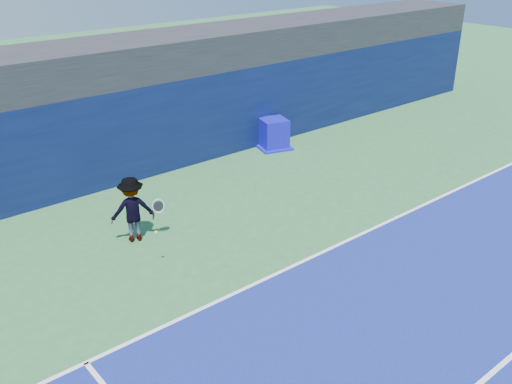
# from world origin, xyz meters

# --- Properties ---
(ground) EXTENTS (80.00, 80.00, 0.00)m
(ground) POSITION_xyz_m (0.00, 0.00, 0.00)
(ground) COLOR #2F6937
(ground) RESTS_ON ground
(baseline) EXTENTS (24.00, 0.10, 0.01)m
(baseline) POSITION_xyz_m (0.00, 3.00, 0.01)
(baseline) COLOR white
(baseline) RESTS_ON ground
(stadium_band) EXTENTS (36.00, 3.00, 1.20)m
(stadium_band) POSITION_xyz_m (0.00, 11.50, 3.60)
(stadium_band) COLOR black
(stadium_band) RESTS_ON back_wall_assembly
(back_wall_assembly) EXTENTS (36.00, 1.03, 3.00)m
(back_wall_assembly) POSITION_xyz_m (-0.00, 10.50, 1.50)
(back_wall_assembly) COLOR #0A133C
(back_wall_assembly) RESTS_ON ground
(equipment_cart) EXTENTS (1.44, 1.44, 1.10)m
(equipment_cart) POSITION_xyz_m (5.43, 9.54, 0.50)
(equipment_cart) COLOR #120CB5
(equipment_cart) RESTS_ON ground
(tennis_player) EXTENTS (1.39, 0.99, 1.75)m
(tennis_player) POSITION_xyz_m (-1.97, 6.61, 0.88)
(tennis_player) COLOR white
(tennis_player) RESTS_ON ground
(tennis_ball) EXTENTS (0.07, 0.07, 0.07)m
(tennis_ball) POSITION_xyz_m (-2.19, 5.06, 0.94)
(tennis_ball) COLOR #CCE719
(tennis_ball) RESTS_ON ground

